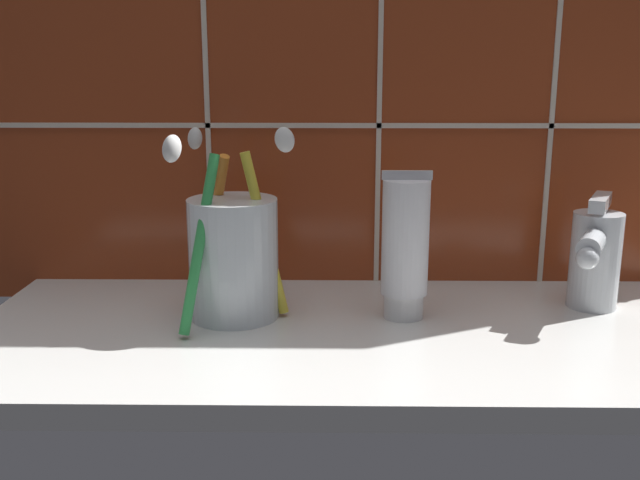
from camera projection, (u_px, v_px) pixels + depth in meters
The scene contains 5 objects.
sink_counter at pixel (366, 339), 62.09cm from camera, with size 69.14×29.38×2.00cm, color silver.
tile_wall_backsplash at pixel (362, 66), 71.14cm from camera, with size 79.14×1.72×48.20cm.
toothbrush_cup at pixel (233, 255), 63.54cm from camera, with size 11.22×15.24×17.25cm.
toothpaste_tube at pixel (405, 246), 63.13cm from camera, with size 4.39×4.19×13.34cm.
sink_faucet at pixel (595, 256), 65.70cm from camera, with size 6.21×9.97×10.63cm.
Camera 1 is at (-3.20, -58.35, 24.05)cm, focal length 40.00 mm.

